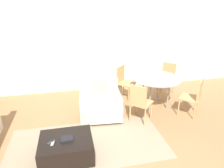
# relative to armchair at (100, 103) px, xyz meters

# --- Properties ---
(ground_plane) EXTENTS (20.00, 20.00, 0.00)m
(ground_plane) POSITION_rel_armchair_xyz_m (0.15, -1.70, -0.33)
(ground_plane) COLOR #A3754C
(wall_back) EXTENTS (12.00, 0.06, 2.75)m
(wall_back) POSITION_rel_armchair_xyz_m (0.15, 1.69, 1.04)
(wall_back) COLOR silver
(wall_back) RESTS_ON ground_plane
(area_rug) EXTENTS (2.94, 1.46, 0.01)m
(area_rug) POSITION_rel_armchair_xyz_m (-0.39, -0.95, -0.33)
(area_rug) COLOR gray
(area_rug) RESTS_ON ground_plane
(armchair) EXTENTS (0.98, 0.91, 0.84)m
(armchair) POSITION_rel_armchair_xyz_m (0.00, 0.00, 0.00)
(armchair) COLOR beige
(armchair) RESTS_ON ground_plane
(ottoman) EXTENTS (0.88, 0.70, 0.39)m
(ottoman) POSITION_rel_armchair_xyz_m (-0.78, -1.25, -0.12)
(ottoman) COLOR black
(ottoman) RESTS_ON ground_plane
(book_stack) EXTENTS (0.21, 0.15, 0.03)m
(book_stack) POSITION_rel_armchair_xyz_m (-0.76, -1.28, 0.07)
(book_stack) COLOR black
(book_stack) RESTS_ON ottoman
(tv_remote_primary) EXTENTS (0.06, 0.14, 0.01)m
(tv_remote_primary) POSITION_rel_armchair_xyz_m (-0.99, -1.32, 0.06)
(tv_remote_primary) COLOR #B7B7BC
(tv_remote_primary) RESTS_ON ottoman
(tv_remote_secondary) EXTENTS (0.13, 0.13, 0.01)m
(tv_remote_secondary) POSITION_rel_armchair_xyz_m (-1.01, -1.29, 0.06)
(tv_remote_secondary) COLOR #333338
(tv_remote_secondary) RESTS_ON ottoman
(dining_table) EXTENTS (1.23, 1.23, 0.76)m
(dining_table) POSITION_rel_armchair_xyz_m (1.47, 0.23, 0.36)
(dining_table) COLOR #8C9E99
(dining_table) RESTS_ON ground_plane
(dining_chair_near_left) EXTENTS (0.59, 0.59, 0.90)m
(dining_chair_near_left) POSITION_rel_armchair_xyz_m (0.81, -0.43, 0.18)
(dining_chair_near_left) COLOR tan
(dining_chair_near_left) RESTS_ON ground_plane
(dining_chair_near_right) EXTENTS (0.59, 0.59, 0.90)m
(dining_chair_near_right) POSITION_rel_armchair_xyz_m (2.13, -0.43, 0.18)
(dining_chair_near_right) COLOR tan
(dining_chair_near_right) RESTS_ON ground_plane
(dining_chair_far_left) EXTENTS (0.59, 0.59, 0.90)m
(dining_chair_far_left) POSITION_rel_armchair_xyz_m (0.81, 0.89, 0.18)
(dining_chair_far_left) COLOR tan
(dining_chair_far_left) RESTS_ON ground_plane
(dining_chair_far_right) EXTENTS (0.59, 0.59, 0.90)m
(dining_chair_far_right) POSITION_rel_armchair_xyz_m (2.13, 0.89, 0.18)
(dining_chair_far_right) COLOR tan
(dining_chair_far_right) RESTS_ON ground_plane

